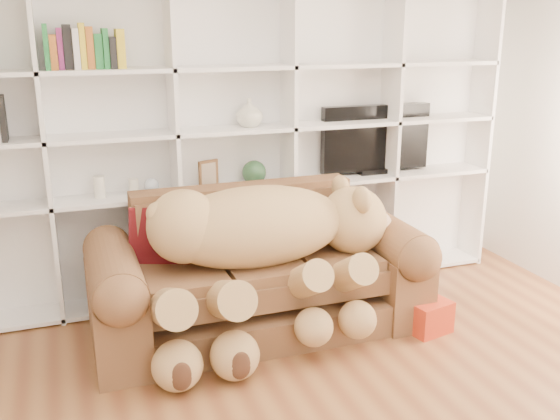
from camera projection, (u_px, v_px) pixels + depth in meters
name	position (u px, v px, depth m)	size (l,w,h in m)	color
wall_back	(226.00, 119.00, 4.80)	(5.00, 0.02, 2.70)	silver
bookshelf	(199.00, 129.00, 4.61)	(4.43, 0.35, 2.40)	white
sofa	(258.00, 279.00, 4.32)	(2.26, 0.97, 0.95)	brown
teddy_bear	(262.00, 245.00, 4.05)	(1.82, 0.96, 1.06)	tan
throw_pillow	(161.00, 237.00, 4.17)	(0.40, 0.13, 0.40)	#580F14
gift_box	(426.00, 315.00, 4.33)	(0.28, 0.26, 0.23)	red
tv	(375.00, 140.00, 5.12)	(0.95, 0.18, 0.56)	black
picture_frame	(208.00, 174.00, 4.66)	(0.16, 0.03, 0.21)	brown
green_vase	(254.00, 173.00, 4.78)	(0.19, 0.19, 0.19)	#2A5230
figurine_tall	(99.00, 187.00, 4.42)	(0.08, 0.08, 0.16)	silver
figurine_short	(134.00, 187.00, 4.50)	(0.07, 0.07, 0.12)	silver
snow_globe	(152.00, 185.00, 4.54)	(0.11, 0.11, 0.11)	silver
shelf_vase	(249.00, 113.00, 4.64)	(0.20, 0.20, 0.21)	beige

